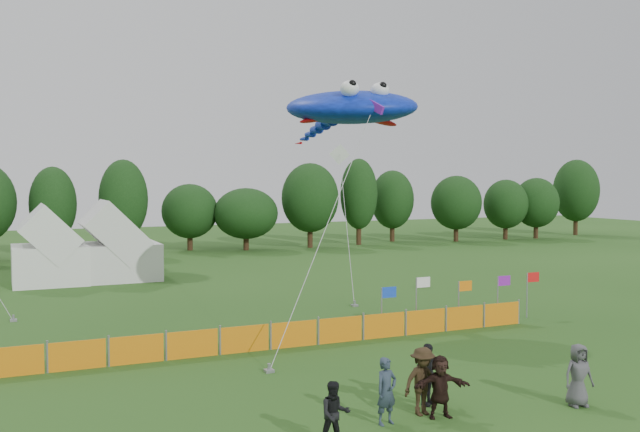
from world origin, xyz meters
name	(u,v)px	position (x,y,z in m)	size (l,w,h in m)	color
ground	(406,408)	(0.00, 0.00, 0.00)	(160.00, 160.00, 0.00)	#234C16
treeline	(152,206)	(1.61, 44.93, 4.18)	(104.57, 8.78, 8.36)	#382314
tent_left	(50,252)	(-7.70, 29.75, 1.99)	(4.46, 4.46, 3.94)	white
tent_right	(115,250)	(-3.74, 29.90, 1.96)	(5.49, 4.39, 3.88)	silver
barrier_fence	(294,334)	(-0.16, 8.12, 0.50)	(21.90, 0.06, 1.00)	orange
flag_row	(461,294)	(8.18, 8.82, 1.42)	(8.73, 0.55, 2.23)	gray
spectator_a	(386,391)	(-1.19, -0.94, 0.90)	(0.65, 0.43, 1.80)	#293645
spectator_b	(335,414)	(-3.11, -1.79, 0.80)	(0.78, 0.61, 1.60)	black
spectator_c	(423,381)	(0.10, -0.70, 0.95)	(1.22, 0.70, 1.89)	black
spectator_d	(427,374)	(0.68, 0.00, 0.90)	(1.05, 0.44, 1.79)	black
spectator_e	(578,375)	(4.59, -1.88, 0.90)	(0.88, 0.58, 1.81)	#48474B
spectator_f	(440,387)	(0.41, -1.09, 0.86)	(1.59, 0.51, 1.72)	black
stingray_kite	(348,109)	(4.27, 12.32, 9.75)	(10.41, 14.91, 10.86)	#0F2ED6
small_kite_white	(343,185)	(9.13, 22.80, 6.12)	(5.00, 10.72, 8.84)	white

